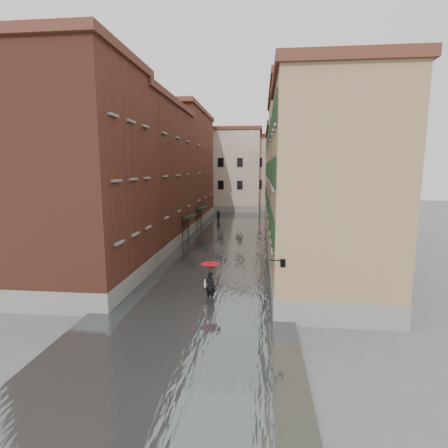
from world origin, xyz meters
The scene contains 16 objects.
ground centered at (0.00, 0.00, 0.00)m, with size 120.00×120.00×0.00m, color #5F5F61.
floodwater centered at (0.00, 13.00, 0.10)m, with size 10.00×60.00×0.20m, color #4C5455.
building_left_near centered at (-7.00, -2.00, 6.50)m, with size 6.00×8.00×13.00m, color brown.
building_left_mid centered at (-7.00, 9.00, 6.25)m, with size 6.00×14.00×12.50m, color #592F1C.
building_left_far centered at (-7.00, 24.00, 7.00)m, with size 6.00×16.00×14.00m, color brown.
building_right_near centered at (7.00, -2.00, 5.75)m, with size 6.00×8.00×11.50m, color #99844F.
building_right_mid centered at (7.00, 9.00, 6.50)m, with size 6.00×14.00×13.00m, color #947C5A.
building_right_far centered at (7.00, 24.00, 5.75)m, with size 6.00×16.00×11.50m, color #99844F.
building_end_cream centered at (-3.00, 38.00, 6.50)m, with size 12.00×9.00×13.00m, color beige.
building_end_pink centered at (6.00, 40.00, 6.00)m, with size 10.00×9.00×12.00m, color tan.
awning_near centered at (-3.49, 11.53, 2.46)m, with size 1.09×2.76×2.80m.
awning_far centered at (-3.48, 19.04, 2.47)m, with size 1.09×3.33×2.80m.
wall_lantern centered at (4.33, -6.00, 3.01)m, with size 0.71×0.22×0.35m.
window_planters centered at (4.12, 0.48, 3.51)m, with size 0.59×10.41×0.84m.
pedestrian_main centered at (0.63, -3.24, 1.32)m, with size 1.05×1.05×2.06m.
pedestrian_far centered at (-2.30, 24.51, 0.75)m, with size 0.73×0.57×1.51m, color black.
Camera 1 is at (3.32, -21.41, 7.24)m, focal length 28.00 mm.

